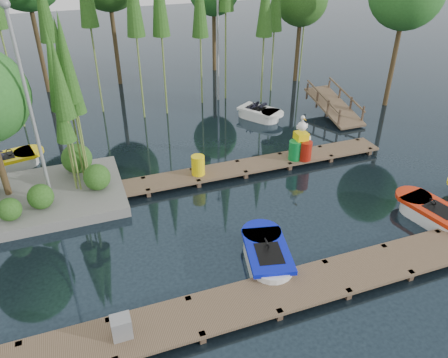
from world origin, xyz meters
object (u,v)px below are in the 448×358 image
object	(u,v)px
boat_red	(432,213)
yellow_barrel	(198,165)
boat_yellow_far	(9,162)
utility_cabinet	(121,327)
island	(10,123)
boat_blue	(267,256)
drum_cluster	(301,146)

from	to	relation	value
boat_red	yellow_barrel	world-z (taller)	yellow_barrel
boat_yellow_far	utility_cabinet	xyz separation A→B (m)	(3.14, -10.81, 0.31)
yellow_barrel	utility_cabinet	bearing A→B (deg)	-120.63
island	boat_red	size ratio (longest dim) A/B	2.28
boat_blue	boat_yellow_far	distance (m)	12.13
utility_cabinet	yellow_barrel	bearing A→B (deg)	59.37
boat_red	boat_yellow_far	bearing A→B (deg)	136.01
island	drum_cluster	bearing A→B (deg)	-4.89
yellow_barrel	island	bearing A→B (deg)	172.98
yellow_barrel	drum_cluster	distance (m)	4.59
boat_yellow_far	drum_cluster	bearing A→B (deg)	-10.89
utility_cabinet	yellow_barrel	xyz separation A→B (m)	(4.15, 7.00, 0.10)
boat_blue	boat_yellow_far	xyz separation A→B (m)	(-7.78, 9.30, 0.02)
boat_blue	boat_yellow_far	size ratio (longest dim) A/B	1.02
boat_red	island	bearing A→B (deg)	144.05
island	yellow_barrel	bearing A→B (deg)	-7.02
boat_yellow_far	yellow_barrel	world-z (taller)	boat_yellow_far
boat_blue	yellow_barrel	world-z (taller)	yellow_barrel
island	yellow_barrel	xyz separation A→B (m)	(6.42, -0.79, -2.48)
island	drum_cluster	distance (m)	11.29
island	boat_red	xyz separation A→B (m)	(13.35, -6.24, -2.91)
boat_red	utility_cabinet	bearing A→B (deg)	177.06
island	boat_red	distance (m)	15.03
boat_red	yellow_barrel	distance (m)	8.83
boat_red	utility_cabinet	distance (m)	11.19
yellow_barrel	boat_red	bearing A→B (deg)	-38.19
boat_yellow_far	drum_cluster	world-z (taller)	drum_cluster
island	boat_yellow_far	size ratio (longest dim) A/B	2.29
boat_blue	yellow_barrel	bearing A→B (deg)	107.95
yellow_barrel	drum_cluster	bearing A→B (deg)	-1.89
boat_blue	utility_cabinet	world-z (taller)	utility_cabinet
boat_blue	boat_yellow_far	world-z (taller)	boat_yellow_far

